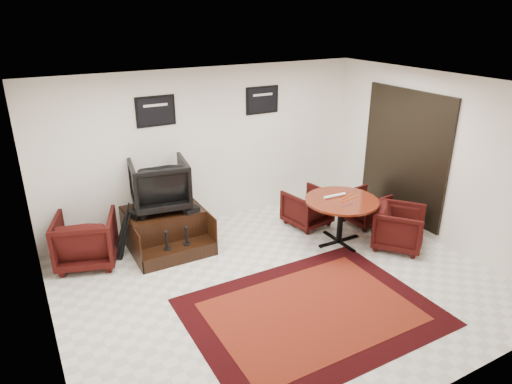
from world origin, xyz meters
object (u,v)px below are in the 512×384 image
shine_chair (159,182)px  table_chair_window (366,206)px  table_chair_corner (399,226)px  table_chair_back (307,206)px  meeting_table (341,205)px  armchair_side (86,237)px  shine_podium (166,229)px

shine_chair → table_chair_window: size_ratio=1.34×
table_chair_corner → table_chair_window: bearing=41.9°
table_chair_corner → table_chair_back: bearing=80.6°
table_chair_back → table_chair_window: (0.98, -0.47, -0.03)m
table_chair_window → table_chair_back: bearing=59.5°
shine_chair → table_chair_window: shine_chair is taller
meeting_table → table_chair_corner: meeting_table is taller
table_chair_back → table_chair_window: size_ratio=1.08×
shine_chair → table_chair_corner: (3.35, -2.06, -0.70)m
armchair_side → table_chair_back: (3.77, -0.52, -0.08)m
armchair_side → table_chair_window: 4.85m
shine_podium → table_chair_back: size_ratio=1.71×
shine_podium → table_chair_corner: 3.86m
meeting_table → table_chair_back: (-0.08, 0.84, -0.33)m
armchair_side → meeting_table: size_ratio=0.74×
shine_podium → armchair_side: armchair_side is taller
shine_chair → table_chair_corner: size_ratio=1.17×
shine_podium → table_chair_back: (2.52, -0.48, 0.08)m
armchair_side → table_chair_corner: (4.60, -1.96, -0.05)m
shine_podium → armchair_side: bearing=178.4°
table_chair_back → table_chair_window: table_chair_back is taller
shine_podium → meeting_table: meeting_table is taller
table_chair_window → armchair_side: bearing=73.3°
shine_chair → table_chair_window: 3.74m
shine_chair → meeting_table: (2.60, -1.46, -0.39)m
meeting_table → table_chair_back: bearing=95.6°
shine_podium → meeting_table: bearing=-27.0°
shine_chair → table_chair_back: shine_chair is taller
shine_chair → armchair_side: 1.41m
table_chair_window → table_chair_corner: size_ratio=0.87×
armchair_side → table_chair_corner: 5.00m
table_chair_back → table_chair_corner: bearing=110.2°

